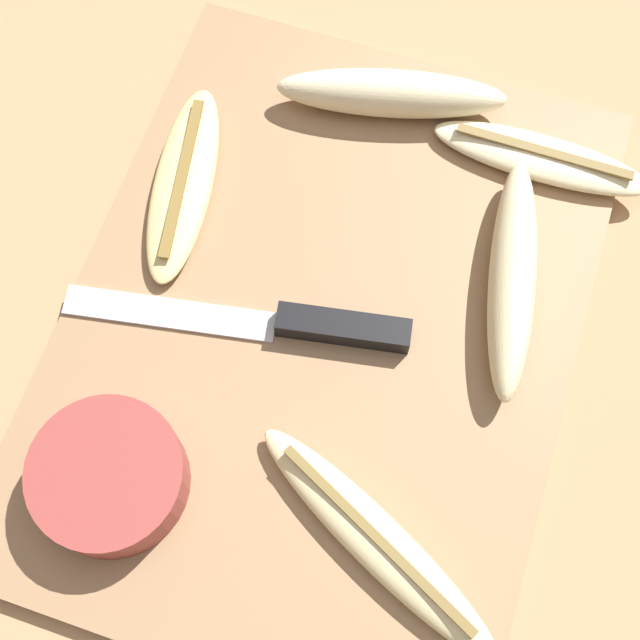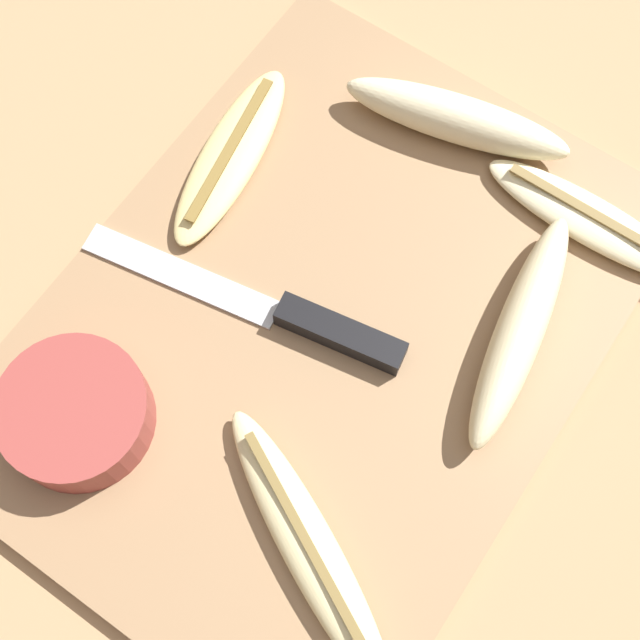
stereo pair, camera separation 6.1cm
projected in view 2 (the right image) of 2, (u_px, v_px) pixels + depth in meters
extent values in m
plane|color=tan|center=(320.00, 331.00, 0.63)|extent=(4.00, 4.00, 0.00)
cube|color=#997551|center=(320.00, 328.00, 0.63)|extent=(0.47, 0.35, 0.01)
cube|color=black|center=(337.00, 339.00, 0.61)|extent=(0.04, 0.09, 0.02)
cube|color=#B7BABF|center=(181.00, 276.00, 0.64)|extent=(0.05, 0.15, 0.00)
ellipsoid|color=beige|center=(589.00, 219.00, 0.64)|extent=(0.04, 0.17, 0.02)
cube|color=olive|center=(592.00, 213.00, 0.64)|extent=(0.01, 0.13, 0.00)
ellipsoid|color=#EDD689|center=(231.00, 155.00, 0.66)|extent=(0.17, 0.07, 0.02)
cube|color=olive|center=(230.00, 148.00, 0.65)|extent=(0.13, 0.03, 0.00)
ellipsoid|color=beige|center=(520.00, 329.00, 0.60)|extent=(0.18, 0.07, 0.04)
ellipsoid|color=beige|center=(309.00, 547.00, 0.56)|extent=(0.12, 0.20, 0.02)
cube|color=olive|center=(309.00, 545.00, 0.55)|extent=(0.08, 0.15, 0.00)
ellipsoid|color=beige|center=(456.00, 119.00, 0.66)|extent=(0.08, 0.18, 0.04)
cylinder|color=#993D38|center=(76.00, 413.00, 0.58)|extent=(0.10, 0.10, 0.04)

